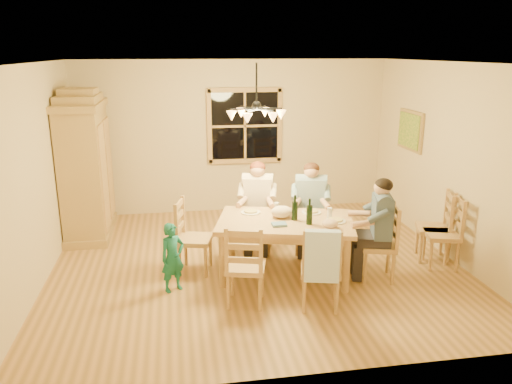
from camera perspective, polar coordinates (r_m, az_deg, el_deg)
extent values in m
plane|color=olive|center=(6.98, 0.05, -8.18)|extent=(5.50, 5.50, 0.00)
cube|color=white|center=(6.37, 0.06, 14.58)|extent=(5.50, 5.00, 0.02)
cube|color=beige|center=(8.97, -2.58, 6.29)|extent=(5.50, 0.02, 2.70)
cube|color=beige|center=(6.68, -23.92, 1.57)|extent=(0.02, 5.00, 2.70)
cube|color=beige|center=(7.49, 21.32, 3.28)|extent=(0.02, 5.00, 2.70)
cube|color=black|center=(8.95, -1.30, 7.57)|extent=(1.20, 0.03, 1.20)
cube|color=#A78449|center=(8.93, -1.28, 7.55)|extent=(1.30, 0.06, 1.30)
cube|color=olive|center=(8.47, 17.25, 6.73)|extent=(0.04, 0.78, 0.64)
cube|color=#1E6B2D|center=(8.46, 17.07, 6.73)|extent=(0.02, 0.68, 0.54)
cylinder|color=black|center=(6.38, 0.06, 12.20)|extent=(0.02, 0.02, 0.53)
sphere|color=black|center=(6.40, 0.06, 9.84)|extent=(0.12, 0.12, 0.12)
cylinder|color=black|center=(6.44, 1.48, 9.51)|extent=(0.34, 0.02, 0.02)
cone|color=#FFB259|center=(6.48, 2.88, 8.82)|extent=(0.13, 0.13, 0.12)
cylinder|color=black|center=(6.56, 0.55, 9.63)|extent=(0.19, 0.31, 0.02)
cone|color=#FFB259|center=(6.72, 1.03, 9.09)|extent=(0.13, 0.13, 0.12)
cylinder|color=black|center=(6.53, -0.85, 9.60)|extent=(0.19, 0.31, 0.02)
cone|color=#FFB259|center=(6.67, -1.71, 9.03)|extent=(0.13, 0.13, 0.12)
cylinder|color=black|center=(6.39, -1.38, 9.45)|extent=(0.34, 0.02, 0.02)
cone|color=#FFB259|center=(6.37, -2.82, 8.70)|extent=(0.13, 0.13, 0.12)
cylinder|color=black|center=(6.26, -0.47, 9.33)|extent=(0.19, 0.31, 0.02)
cone|color=#FFB259|center=(6.12, -1.01, 8.42)|extent=(0.13, 0.13, 0.12)
cylinder|color=black|center=(6.29, 0.99, 9.35)|extent=(0.19, 0.31, 0.02)
cone|color=#FFB259|center=(6.18, 1.96, 8.48)|extent=(0.13, 0.13, 0.12)
cube|color=olive|center=(8.21, -18.85, 2.05)|extent=(0.60, 1.30, 2.00)
cube|color=olive|center=(8.04, -19.52, 9.33)|extent=(0.66, 1.40, 0.10)
cube|color=olive|center=(8.03, -19.59, 10.03)|extent=(0.58, 1.00, 0.12)
cube|color=olive|center=(8.03, -19.66, 10.74)|extent=(0.52, 0.55, 0.10)
cube|color=#A78449|center=(7.85, -16.99, 1.59)|extent=(0.03, 0.55, 1.60)
cube|color=#A78449|center=(8.49, -16.45, 2.68)|extent=(0.03, 0.55, 1.60)
cube|color=olive|center=(8.48, -18.29, -4.13)|extent=(0.66, 1.40, 0.12)
cube|color=#AF7D4E|center=(6.40, 3.38, -3.45)|extent=(1.92, 1.44, 0.06)
cube|color=#A78449|center=(6.42, 3.37, -4.12)|extent=(1.73, 1.25, 0.10)
cylinder|color=#A78449|center=(6.21, -3.84, -7.85)|extent=(0.09, 0.09, 0.70)
cylinder|color=#A78449|center=(6.17, 10.29, -8.24)|extent=(0.09, 0.09, 0.70)
cylinder|color=#A78449|center=(6.98, -2.78, -5.07)|extent=(0.09, 0.09, 0.70)
cylinder|color=#A78449|center=(6.95, 9.70, -5.40)|extent=(0.09, 0.09, 0.70)
cube|color=#A78449|center=(7.27, 0.18, -3.34)|extent=(0.53, 0.52, 0.06)
cube|color=#A78449|center=(7.19, 0.18, -1.31)|extent=(0.38, 0.14, 0.54)
cube|color=#A78449|center=(7.25, 6.18, -3.49)|extent=(0.53, 0.52, 0.06)
cube|color=#A78449|center=(7.17, 6.24, -1.46)|extent=(0.38, 0.14, 0.54)
cube|color=#A78449|center=(5.78, -1.20, -8.60)|extent=(0.53, 0.52, 0.06)
cube|color=#A78449|center=(5.67, -1.22, -6.12)|extent=(0.38, 0.14, 0.54)
cube|color=#A78449|center=(5.76, 7.39, -8.84)|extent=(0.53, 0.52, 0.06)
cube|color=#A78449|center=(5.65, 7.49, -6.36)|extent=(0.38, 0.14, 0.54)
cube|color=#A78449|center=(6.63, -7.01, -5.42)|extent=(0.52, 0.53, 0.06)
cube|color=#A78449|center=(6.54, -7.09, -3.21)|extent=(0.14, 0.38, 0.54)
cube|color=#A78449|center=(6.57, 13.79, -5.96)|extent=(0.52, 0.53, 0.06)
cube|color=#A78449|center=(6.48, 13.95, -3.75)|extent=(0.14, 0.38, 0.54)
cube|color=beige|center=(7.15, 0.18, -0.39)|extent=(0.44, 0.31, 0.52)
cube|color=#262328|center=(7.25, 0.18, -2.74)|extent=(0.47, 0.50, 0.14)
sphere|color=tan|center=(7.06, 0.18, 2.57)|extent=(0.21, 0.21, 0.21)
ellipsoid|color=#592614|center=(7.05, 0.18, 2.81)|extent=(0.22, 0.22, 0.17)
cube|color=#2E5C80|center=(7.13, 6.27, -0.54)|extent=(0.44, 0.31, 0.52)
cube|color=#262328|center=(7.22, 6.20, -2.89)|extent=(0.47, 0.50, 0.14)
sphere|color=tan|center=(7.03, 6.36, 2.43)|extent=(0.21, 0.21, 0.21)
ellipsoid|color=#381E11|center=(7.03, 6.37, 2.67)|extent=(0.22, 0.22, 0.17)
cube|color=#44546D|center=(6.44, 14.02, -2.74)|extent=(0.31, 0.44, 0.52)
cube|color=#262328|center=(6.55, 13.84, -5.31)|extent=(0.50, 0.47, 0.14)
sphere|color=tan|center=(6.33, 14.25, 0.52)|extent=(0.21, 0.21, 0.21)
ellipsoid|color=black|center=(6.33, 14.27, 0.78)|extent=(0.22, 0.22, 0.17)
cube|color=#B2CAF1|center=(5.48, 7.55, -7.30)|extent=(0.39, 0.19, 0.58)
cylinder|color=black|center=(6.34, 4.46, -1.79)|extent=(0.08, 0.08, 0.33)
cylinder|color=black|center=(6.21, 6.13, -2.23)|extent=(0.08, 0.08, 0.33)
cylinder|color=white|center=(6.64, -0.60, -2.34)|extent=(0.26, 0.26, 0.02)
cylinder|color=white|center=(6.68, 6.34, -2.32)|extent=(0.26, 0.26, 0.02)
cylinder|color=white|center=(6.38, 9.07, -3.31)|extent=(0.26, 0.26, 0.02)
cylinder|color=silver|center=(6.63, 2.36, -1.81)|extent=(0.06, 0.06, 0.14)
cylinder|color=silver|center=(6.48, 8.41, -2.39)|extent=(0.06, 0.06, 0.14)
ellipsoid|color=tan|center=(6.14, 8.45, -3.60)|extent=(0.20, 0.20, 0.11)
cube|color=slate|center=(6.18, 2.66, -3.71)|extent=(0.21, 0.18, 0.03)
ellipsoid|color=beige|center=(6.45, 2.96, -2.28)|extent=(0.28, 0.22, 0.15)
imported|color=#186C64|center=(6.17, -9.51, -7.38)|extent=(0.38, 0.34, 0.86)
cube|color=#A78449|center=(7.18, 20.46, -4.64)|extent=(0.51, 0.53, 0.06)
cube|color=#A78449|center=(7.10, 20.67, -2.60)|extent=(0.14, 0.38, 0.54)
cube|color=#A78449|center=(7.38, 19.54, -4.00)|extent=(0.54, 0.55, 0.06)
cube|color=#A78449|center=(7.30, 19.73, -2.00)|extent=(0.17, 0.38, 0.54)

